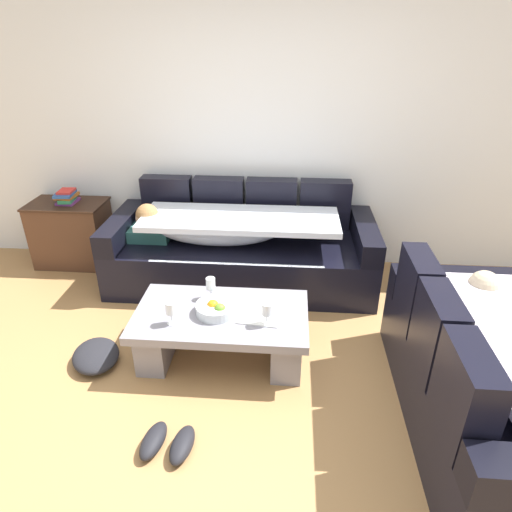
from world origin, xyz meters
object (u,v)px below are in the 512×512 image
wine_glass_far_back (211,284)px  couch_near_window (491,380)px  wine_glass_near_right (267,310)px  coffee_table (222,329)px  fruit_bowl (216,308)px  open_magazine (259,316)px  pair_of_shoes (168,443)px  couch_along_wall (238,248)px  book_stack_on_cabinet (66,197)px  side_cabinet (72,233)px  crumpled_garment (96,356)px  wine_glass_near_left (171,309)px

wine_glass_far_back → couch_near_window: bearing=-21.0°
couch_near_window → wine_glass_near_right: size_ratio=10.44×
coffee_table → fruit_bowl: 0.18m
open_magazine → pair_of_shoes: bearing=-114.0°
couch_along_wall → book_stack_on_cabinet: 1.71m
couch_near_window → wine_glass_far_back: couch_near_window is taller
couch_near_window → side_cabinet: size_ratio=2.41×
couch_along_wall → wine_glass_far_back: size_ratio=14.26×
coffee_table → fruit_bowl: fruit_bowl is taller
fruit_bowl → pair_of_shoes: 0.91m
pair_of_shoes → crumpled_garment: size_ratio=0.81×
fruit_bowl → wine_glass_far_back: (-0.07, 0.19, 0.08)m
fruit_bowl → couch_near_window: bearing=-16.0°
couch_near_window → book_stack_on_cabinet: bearing=61.2°
fruit_bowl → crumpled_garment: bearing=-171.3°
wine_glass_near_left → wine_glass_near_right: size_ratio=1.00×
wine_glass_near_left → pair_of_shoes: size_ratio=0.51×
wine_glass_far_back → book_stack_on_cabinet: bearing=143.7°
wine_glass_near_left → wine_glass_far_back: (0.21, 0.33, 0.00)m
couch_near_window → book_stack_on_cabinet: (-3.30, 1.82, 0.37)m
couch_along_wall → wine_glass_near_left: size_ratio=14.26×
side_cabinet → crumpled_garment: side_cabinet is taller
fruit_bowl → side_cabinet: size_ratio=0.39×
couch_near_window → coffee_table: (-1.63, 0.49, -0.10)m
wine_glass_near_left → book_stack_on_cabinet: (-1.37, 1.49, 0.21)m
wine_glass_near_right → book_stack_on_cabinet: (-1.99, 1.45, 0.21)m
coffee_table → wine_glass_near_right: 0.43m
couch_along_wall → open_magazine: bearing=-76.2°
coffee_table → crumpled_garment: size_ratio=3.00×
open_magazine → book_stack_on_cabinet: book_stack_on_cabinet is taller
book_stack_on_cabinet → pair_of_shoes: 2.69m
open_magazine → crumpled_garment: (-1.15, -0.11, -0.33)m
couch_along_wall → crumpled_garment: couch_along_wall is taller
pair_of_shoes → coffee_table: bearing=76.9°
wine_glass_near_right → side_cabinet: (-2.01, 1.45, -0.17)m
couch_along_wall → book_stack_on_cabinet: couch_along_wall is taller
wine_glass_near_right → crumpled_garment: size_ratio=0.42×
coffee_table → open_magazine: bearing=-7.6°
couch_near_window → wine_glass_near_left: size_ratio=10.44×
couch_along_wall → wine_glass_near_right: couch_along_wall is taller
wine_glass_near_left → wine_glass_near_right: bearing=3.5°
couch_near_window → wine_glass_near_left: couch_near_window is taller
side_cabinet → couch_along_wall: bearing=-7.7°
wine_glass_near_left → couch_near_window: bearing=-9.7°
wine_glass_far_back → side_cabinet: (-1.59, 1.16, -0.17)m
couch_along_wall → wine_glass_near_left: 1.30m
wine_glass_far_back → open_magazine: size_ratio=0.59×
couch_near_window → fruit_bowl: 1.73m
wine_glass_near_right → crumpled_garment: 1.29m
couch_along_wall → couch_near_window: size_ratio=1.37×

